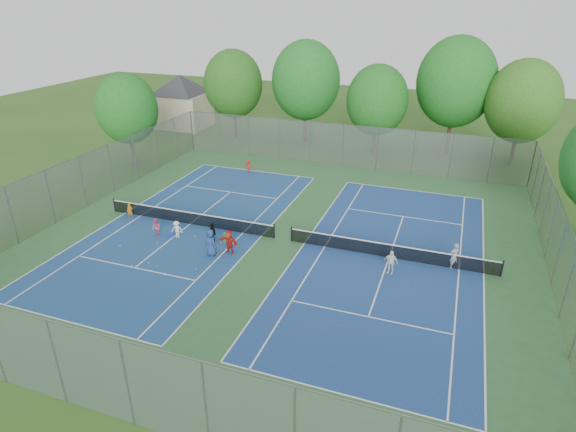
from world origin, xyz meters
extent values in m
plane|color=#2C531A|center=(0.00, 0.00, 0.00)|extent=(120.00, 120.00, 0.00)
cube|color=#2C5D31|center=(0.00, 0.00, 0.01)|extent=(32.00, 32.00, 0.01)
cube|color=navy|center=(-7.00, 0.00, 0.02)|extent=(10.97, 23.77, 0.01)
cube|color=navy|center=(7.00, 0.00, 0.02)|extent=(10.97, 23.77, 0.01)
cube|color=black|center=(-7.00, 0.00, 0.46)|extent=(12.87, 0.10, 0.91)
cube|color=black|center=(7.00, 0.00, 0.46)|extent=(12.87, 0.10, 0.91)
cube|color=gray|center=(0.00, 16.00, 2.00)|extent=(32.00, 0.10, 4.00)
cube|color=gray|center=(0.00, -16.00, 2.00)|extent=(32.00, 0.10, 4.00)
cube|color=gray|center=(-16.00, 0.00, 2.00)|extent=(0.10, 32.00, 4.00)
cube|color=gray|center=(16.00, 0.00, 2.00)|extent=(0.10, 32.00, 4.00)
cube|color=#B7A88C|center=(-22.00, 24.00, 2.00)|extent=(6.00, 5.00, 4.00)
pyramid|color=#2D2D33|center=(-22.00, 24.00, 6.20)|extent=(11.03, 11.03, 2.20)
cylinder|color=#443326|center=(-14.00, 22.00, 1.75)|extent=(0.36, 0.36, 3.50)
ellipsoid|color=#235819|center=(-14.00, 22.00, 5.90)|extent=(6.40, 6.40, 7.36)
cylinder|color=#443326|center=(-6.00, 23.00, 1.93)|extent=(0.36, 0.36, 3.85)
ellipsoid|color=#1C6420|center=(-6.00, 23.00, 6.55)|extent=(7.20, 7.20, 8.28)
cylinder|color=#443326|center=(2.00, 21.00, 1.57)|extent=(0.36, 0.36, 3.15)
ellipsoid|color=#1C5E1B|center=(2.00, 21.00, 5.40)|extent=(6.00, 6.00, 6.90)
cylinder|color=#443326|center=(9.00, 24.00, 2.10)|extent=(0.36, 0.36, 4.20)
ellipsoid|color=#1C631D|center=(9.00, 24.00, 7.05)|extent=(7.60, 7.60, 8.74)
cylinder|color=#443326|center=(15.00, 22.00, 1.75)|extent=(0.36, 0.36, 3.50)
ellipsoid|color=#30621C|center=(15.00, 22.00, 5.97)|extent=(6.60, 6.60, 7.59)
cylinder|color=#443326|center=(-19.00, 10.00, 1.57)|extent=(0.36, 0.36, 3.15)
ellipsoid|color=#1B5F1B|center=(-19.00, 10.00, 5.25)|extent=(5.60, 5.60, 6.44)
cube|color=#173DB2|center=(-7.22, -2.14, 0.14)|extent=(0.41, 0.41, 0.28)
cube|color=#238231|center=(-3.45, -1.46, 0.30)|extent=(0.40, 0.40, 0.60)
imported|color=#CA6F13|center=(-11.56, -0.60, 0.57)|extent=(0.47, 0.38, 1.13)
imported|color=#E1577E|center=(-8.09, -2.42, 0.65)|extent=(0.79, 0.73, 1.30)
imported|color=silver|center=(-6.73, -2.09, 0.60)|extent=(0.85, 0.59, 1.20)
imported|color=black|center=(-4.23, -1.80, 0.66)|extent=(0.83, 0.69, 1.32)
imported|color=navy|center=(-3.45, -3.45, 0.87)|extent=(1.00, 0.82, 1.74)
imported|color=red|center=(-2.51, -2.82, 0.78)|extent=(1.51, 0.74, 1.57)
imported|color=#AE181D|center=(-7.53, 11.28, 0.61)|extent=(0.86, 0.59, 1.23)
imported|color=gray|center=(10.74, 0.07, 0.82)|extent=(0.71, 0.68, 1.63)
imported|color=white|center=(7.33, -1.77, 0.73)|extent=(0.90, 0.47, 1.46)
sphere|color=#ADC92E|center=(-5.80, -5.85, 0.03)|extent=(0.07, 0.07, 0.07)
sphere|color=#A8CC2F|center=(-7.26, -6.33, 0.03)|extent=(0.07, 0.07, 0.07)
sphere|color=#D1E936|center=(-5.63, -1.65, 0.03)|extent=(0.07, 0.07, 0.07)
sphere|color=yellow|center=(-3.55, -1.10, 0.03)|extent=(0.07, 0.07, 0.07)
sphere|color=gold|center=(-3.49, -5.31, 0.03)|extent=(0.07, 0.07, 0.07)
sphere|color=#D9F037|center=(-9.53, -4.45, 0.03)|extent=(0.07, 0.07, 0.07)
sphere|color=#E5F038|center=(-6.52, -5.69, 0.03)|extent=(0.07, 0.07, 0.07)
sphere|color=#B8D331|center=(-3.66, -1.84, 0.03)|extent=(0.07, 0.07, 0.07)
sphere|color=#C0DF33|center=(-7.51, -3.28, 0.03)|extent=(0.07, 0.07, 0.07)
sphere|color=#C1D832|center=(-3.15, -3.36, 0.03)|extent=(0.07, 0.07, 0.07)
sphere|color=#C4EA36|center=(-3.64, -2.26, 0.03)|extent=(0.07, 0.07, 0.07)
sphere|color=#D5EE37|center=(-4.81, -6.51, 0.03)|extent=(0.07, 0.07, 0.07)
camera|label=1|loc=(9.96, -26.42, 14.75)|focal=30.00mm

